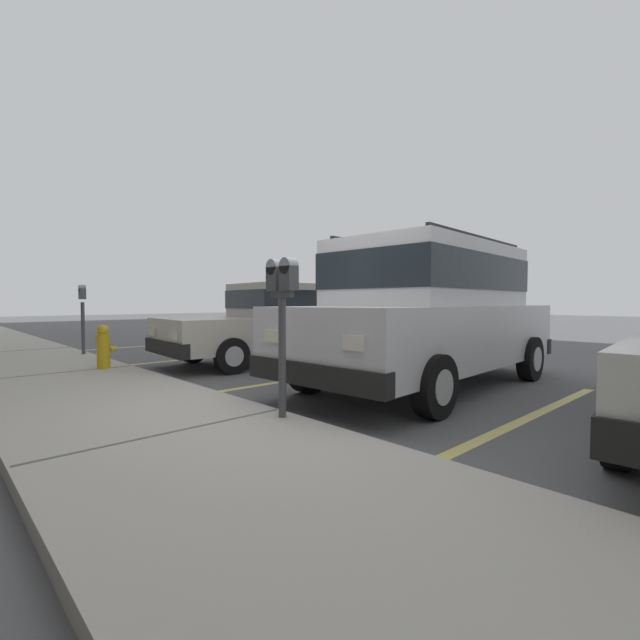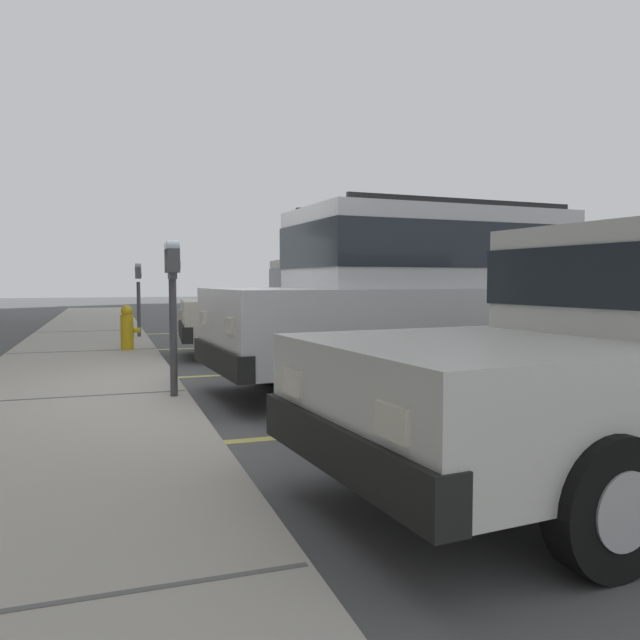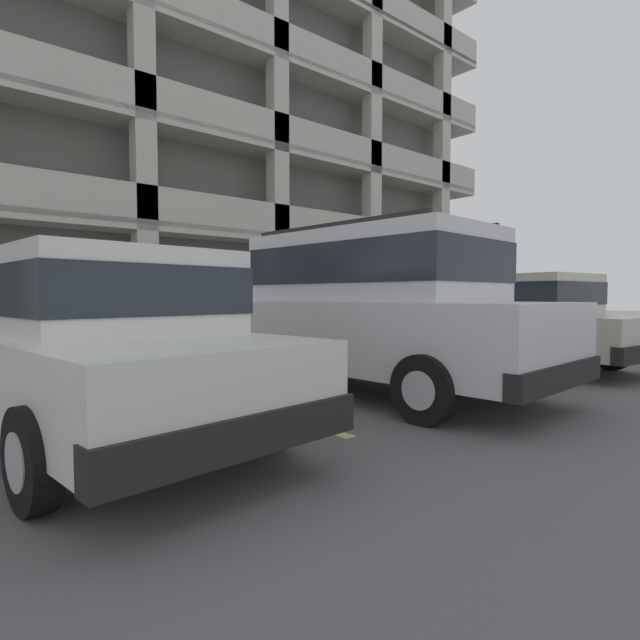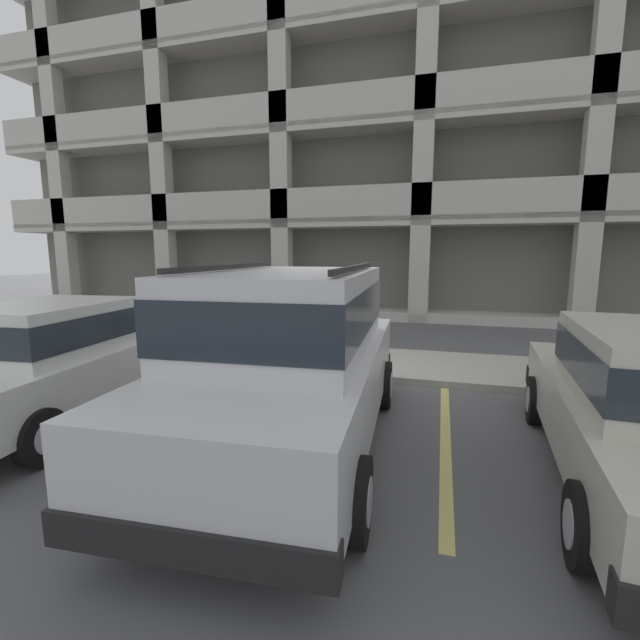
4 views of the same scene
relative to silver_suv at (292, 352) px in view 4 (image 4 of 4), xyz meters
The scene contains 8 objects.
ground_plane 2.69m from the silver_suv, 89.78° to the left, with size 80.00×80.00×0.10m.
sidewalk 3.88m from the silver_suv, 89.86° to the left, with size 40.00×2.20×0.12m.
parking_stall_lines 2.24m from the silver_suv, 32.17° to the left, with size 13.29×4.80×0.01m.
silver_suv is the anchor object (origin of this frame).
red_sedan 3.29m from the silver_suv, behind, with size 2.15×4.62×1.54m.
parking_meter_near 2.80m from the silver_suv, 94.82° to the left, with size 0.35×0.12×1.46m.
parking_garage 16.06m from the silver_suv, 86.71° to the left, with size 32.00×10.00×16.25m.
fire_hydrant 5.11m from the silver_suv, 37.48° to the left, with size 0.30×0.30×0.70m.
Camera 4 is at (1.53, -6.72, 2.15)m, focal length 24.00 mm.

